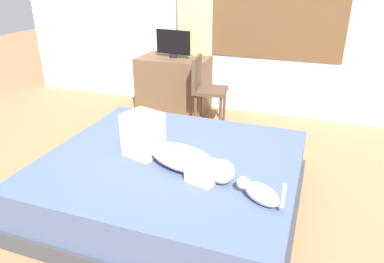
# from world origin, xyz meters

# --- Properties ---
(ground_plane) EXTENTS (16.00, 16.00, 0.00)m
(ground_plane) POSITION_xyz_m (0.00, 0.00, 0.00)
(ground_plane) COLOR olive
(bed) EXTENTS (1.98, 1.79, 0.44)m
(bed) POSITION_xyz_m (0.09, 0.16, 0.22)
(bed) COLOR #38383D
(bed) RESTS_ON ground
(person_lying) EXTENTS (0.94, 0.48, 0.34)m
(person_lying) POSITION_xyz_m (0.14, 0.06, 0.56)
(person_lying) COLOR silver
(person_lying) RESTS_ON bed
(cat) EXTENTS (0.32, 0.23, 0.21)m
(cat) POSITION_xyz_m (0.84, -0.19, 0.51)
(cat) COLOR silver
(cat) RESTS_ON bed
(desk) EXTENTS (0.90, 0.56, 0.74)m
(desk) POSITION_xyz_m (-0.72, 2.16, 0.37)
(desk) COLOR brown
(desk) RESTS_ON ground
(tv_monitor) EXTENTS (0.48, 0.10, 0.35)m
(tv_monitor) POSITION_xyz_m (-0.72, 2.16, 0.92)
(tv_monitor) COLOR black
(tv_monitor) RESTS_ON desk
(cup) EXTENTS (0.08, 0.08, 0.10)m
(cup) POSITION_xyz_m (-0.33, 1.96, 0.79)
(cup) COLOR gold
(cup) RESTS_ON desk
(chair_by_desk) EXTENTS (0.42, 0.42, 0.86)m
(chair_by_desk) POSITION_xyz_m (-0.18, 1.83, 0.51)
(chair_by_desk) COLOR #4C3828
(chair_by_desk) RESTS_ON ground
(curtain_left) EXTENTS (0.44, 0.06, 2.68)m
(curtain_left) POSITION_xyz_m (-0.53, 2.44, 1.34)
(curtain_left) COLOR #ADCC75
(curtain_left) RESTS_ON ground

